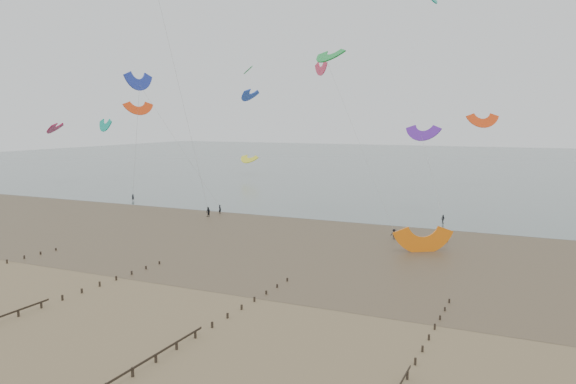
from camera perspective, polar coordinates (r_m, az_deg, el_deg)
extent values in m
plane|color=brown|center=(56.68, -9.08, -11.60)|extent=(500.00, 500.00, 0.00)
plane|color=#475654|center=(246.83, 17.82, 2.81)|extent=(500.00, 500.00, 0.00)
plane|color=#473A28|center=(86.82, 3.96, -4.81)|extent=(500.00, 500.00, 0.00)
ellipsoid|color=slate|center=(84.01, -10.91, -5.35)|extent=(23.60, 14.36, 0.01)
ellipsoid|color=slate|center=(86.26, 12.18, -5.05)|extent=(33.64, 18.32, 0.01)
ellipsoid|color=slate|center=(111.23, -14.70, -2.33)|extent=(26.95, 14.22, 0.01)
cube|color=black|center=(80.89, -26.65, -6.36)|extent=(0.16, 0.16, 0.54)
cube|color=black|center=(82.50, -25.22, -6.03)|extent=(0.16, 0.16, 0.51)
cube|color=black|center=(84.15, -23.84, -5.71)|extent=(0.16, 0.16, 0.48)
cube|color=black|center=(85.86, -22.52, -5.40)|extent=(0.16, 0.16, 0.45)
cube|color=black|center=(59.37, -25.71, -11.08)|extent=(0.16, 0.16, 0.68)
cube|color=black|center=(60.97, -23.77, -10.50)|extent=(0.16, 0.16, 0.65)
cube|color=black|center=(62.64, -21.94, -9.95)|extent=(0.16, 0.16, 0.62)
cube|color=black|center=(64.38, -20.22, -9.41)|extent=(0.16, 0.16, 0.59)
cube|color=black|center=(66.18, -18.59, -8.90)|extent=(0.16, 0.16, 0.57)
cube|color=black|center=(68.03, -17.05, -8.40)|extent=(0.16, 0.16, 0.54)
cube|color=black|center=(69.93, -15.60, -7.93)|extent=(0.16, 0.16, 0.51)
cube|color=black|center=(71.87, -14.23, -7.47)|extent=(0.16, 0.16, 0.48)
cube|color=black|center=(73.86, -12.93, -7.04)|extent=(0.16, 0.16, 0.45)
cube|color=black|center=(43.73, -15.51, -17.27)|extent=(0.16, 0.16, 0.74)
cube|color=black|center=(45.58, -13.28, -16.16)|extent=(0.16, 0.16, 0.71)
cube|color=black|center=(47.50, -11.25, -15.12)|extent=(0.16, 0.16, 0.68)
cube|color=black|center=(49.49, -9.40, -14.15)|extent=(0.16, 0.16, 0.65)
cube|color=black|center=(51.54, -7.71, -13.24)|extent=(0.16, 0.16, 0.62)
cube|color=black|center=(53.64, -6.16, -12.39)|extent=(0.16, 0.16, 0.59)
cube|color=black|center=(55.78, -4.74, -11.60)|extent=(0.16, 0.16, 0.57)
cube|color=black|center=(57.96, -3.43, -10.86)|extent=(0.16, 0.16, 0.54)
cube|color=black|center=(60.18, -2.22, -10.17)|extent=(0.16, 0.16, 0.51)
cube|color=black|center=(62.43, -1.11, -9.52)|extent=(0.16, 0.16, 0.48)
cube|color=black|center=(64.71, -0.07, -8.92)|extent=(0.16, 0.16, 0.45)
cube|color=black|center=(42.77, 12.03, -17.80)|extent=(0.16, 0.16, 0.65)
cube|color=black|center=(45.12, 12.81, -16.46)|extent=(0.16, 0.16, 0.62)
cube|color=black|center=(47.50, 13.50, -15.24)|extent=(0.16, 0.16, 0.59)
cube|color=black|center=(49.91, 14.12, -14.14)|extent=(0.16, 0.16, 0.57)
cube|color=black|center=(52.34, 14.68, -13.14)|extent=(0.16, 0.16, 0.54)
cube|color=black|center=(54.79, 15.19, -12.23)|extent=(0.16, 0.16, 0.51)
cube|color=black|center=(57.25, 15.65, -11.40)|extent=(0.16, 0.16, 0.48)
cube|color=black|center=(59.73, 16.06, -10.63)|extent=(0.16, 0.16, 0.45)
imported|color=black|center=(110.25, -6.93, -1.76)|extent=(0.76, 0.63, 1.78)
imported|color=black|center=(107.06, -8.11, -2.02)|extent=(1.08, 0.93, 1.89)
imported|color=black|center=(131.80, -15.48, -0.52)|extent=(0.68, 0.66, 1.57)
imported|color=black|center=(103.18, 15.47, -2.67)|extent=(0.76, 0.98, 1.56)
imported|color=black|center=(87.90, 10.72, -4.23)|extent=(1.20, 0.92, 1.64)
imported|color=black|center=(87.91, 15.79, -4.39)|extent=(0.88, 0.95, 1.63)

